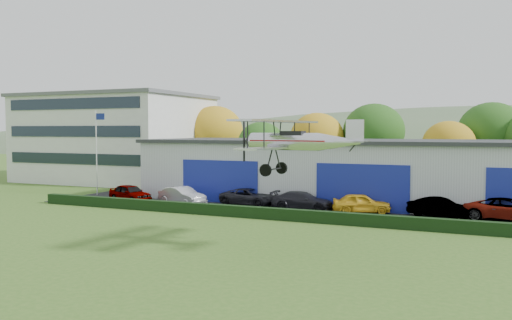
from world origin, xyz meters
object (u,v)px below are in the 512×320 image
at_px(office_block, 116,138).
at_px(car_2, 250,197).
at_px(car_1, 182,196).
at_px(hangar, 377,171).
at_px(biplane, 294,140).
at_px(car_3, 303,201).
at_px(car_0, 130,193).
at_px(car_4, 361,203).
at_px(car_6, 508,210).
at_px(car_5, 439,207).
at_px(flagpole, 97,145).

height_order(office_block, car_2, office_block).
bearing_deg(car_1, hangar, -40.29).
bearing_deg(biplane, car_3, 112.81).
bearing_deg(car_1, car_0, 110.25).
relative_size(office_block, car_4, 4.86).
bearing_deg(car_6, car_0, 101.97).
distance_m(car_1, car_3, 9.95).
bearing_deg(car_3, car_5, -89.48).
relative_size(hangar, car_0, 9.38).
height_order(car_3, car_6, car_6).
height_order(office_block, car_5, office_block).
xyz_separation_m(flagpole, car_1, (10.75, -2.53, -4.00)).
relative_size(car_3, biplane, 0.63).
relative_size(flagpole, biplane, 1.05).
xyz_separation_m(flagpole, car_2, (15.93, -0.58, -4.05)).
bearing_deg(car_4, car_5, -106.08).
distance_m(car_0, car_1, 5.05).
relative_size(car_2, car_4, 1.16).
distance_m(car_0, car_5, 24.84).
xyz_separation_m(car_5, biplane, (-6.06, -13.25, 4.90)).
xyz_separation_m(office_block, flagpole, (8.12, -13.00, -0.43)).
height_order(office_block, car_4, office_block).
distance_m(car_3, car_5, 9.86).
bearing_deg(car_5, car_0, 109.99).
height_order(hangar, office_block, office_block).
height_order(car_2, car_6, car_6).
xyz_separation_m(office_block, car_6, (42.93, -13.33, -4.39)).
distance_m(flagpole, car_0, 7.46).
bearing_deg(car_5, office_block, 85.81).
height_order(car_4, biplane, biplane).
distance_m(flagpole, car_1, 11.75).
relative_size(car_4, car_5, 1.00).
height_order(car_2, biplane, biplane).
relative_size(office_block, car_6, 3.72).
height_order(car_6, biplane, biplane).
distance_m(car_1, biplane, 18.40).
distance_m(hangar, car_2, 11.27).
bearing_deg(flagpole, biplane, -29.63).
bearing_deg(car_1, car_6, -66.12).
bearing_deg(flagpole, car_6, -0.54).
height_order(car_1, biplane, biplane).
bearing_deg(car_6, car_3, 100.73).
relative_size(car_2, car_3, 1.03).
bearing_deg(car_3, car_2, 80.29).
relative_size(car_0, car_3, 0.90).
xyz_separation_m(flagpole, car_0, (5.71, -2.67, -4.00)).
bearing_deg(car_2, car_3, -90.60).
bearing_deg(car_1, car_5, -65.82).
xyz_separation_m(car_0, car_6, (29.11, 2.34, 0.03)).
height_order(car_2, car_5, car_5).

